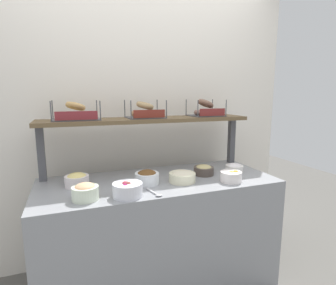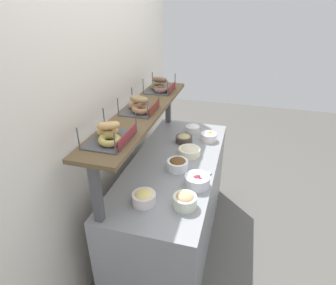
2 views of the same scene
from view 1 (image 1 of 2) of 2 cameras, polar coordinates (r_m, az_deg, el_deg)
ground_plane at (r=2.39m, az=-1.83°, el=-27.58°), size 8.00×8.00×0.00m
back_wall at (r=2.44m, az=-6.12°, el=3.82°), size 2.89×0.06×2.40m
deli_counter at (r=2.16m, az=-1.90°, el=-18.62°), size 1.69×0.70×0.85m
shelf_riser_left at (r=2.12m, az=-25.14°, el=-2.13°), size 0.05×0.05×0.40m
shelf_riser_right at (r=2.52m, az=13.19°, el=0.39°), size 0.05×0.05×0.40m
upper_shelf at (r=2.16m, az=-4.31°, el=4.80°), size 1.65×0.32×0.03m
bowl_chocolate_spread at (r=1.90m, az=-4.45°, el=-7.24°), size 0.17×0.17×0.10m
bowl_cream_cheese at (r=2.22m, az=13.78°, el=-5.23°), size 0.14×0.14×0.08m
bowl_potato_salad at (r=1.94m, az=3.01°, el=-7.09°), size 0.19×0.19×0.08m
bowl_beet_salad at (r=1.69m, az=-8.52°, el=-9.71°), size 0.18×0.18×0.10m
bowl_lox_spread at (r=1.69m, az=-17.02°, el=-9.82°), size 0.16×0.16×0.10m
bowl_egg_salad at (r=1.95m, az=-18.63°, el=-7.41°), size 0.16×0.16×0.09m
bowl_hummus at (r=2.12m, az=7.55°, el=-5.73°), size 0.16×0.16×0.08m
bowl_fruit_salad at (r=1.99m, az=13.14°, el=-6.94°), size 0.15×0.15×0.08m
serving_spoon_near_plate at (r=1.71m, az=-2.66°, el=-10.64°), size 0.07×0.17×0.01m
bagel_basket_sesame at (r=2.08m, az=-18.86°, el=5.74°), size 0.33×0.24×0.14m
bagel_basket_everything at (r=2.16m, az=-4.87°, el=6.42°), size 0.29×0.25×0.14m
bagel_basket_poppy at (r=2.36m, az=7.90°, el=6.69°), size 0.28×0.24×0.15m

